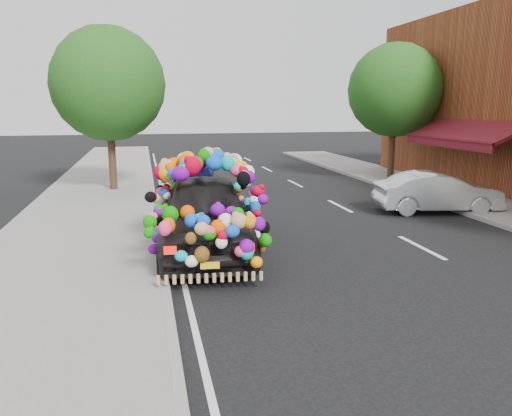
{
  "coord_description": "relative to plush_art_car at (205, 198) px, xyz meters",
  "views": [
    {
      "loc": [
        -2.62,
        -10.09,
        3.25
      ],
      "look_at": [
        -0.28,
        0.31,
        1.05
      ],
      "focal_mm": 35.0,
      "sensor_mm": 36.0,
      "label": 1
    }
  ],
  "objects": [
    {
      "name": "lane_markings",
      "position": [
        4.94,
        -0.82,
        -1.21
      ],
      "size": [
        6.0,
        50.0,
        0.01
      ],
      "primitive_type": null,
      "color": "silver",
      "rests_on": "ground"
    },
    {
      "name": "plush_art_car",
      "position": [
        0.0,
        0.0,
        0.0
      ],
      "size": [
        2.85,
        5.41,
        2.36
      ],
      "rotation": [
        0.0,
        0.0,
        -0.09
      ],
      "color": "black",
      "rests_on": "ground"
    },
    {
      "name": "footpath_far",
      "position": [
        9.54,
        2.18,
        -1.16
      ],
      "size": [
        3.0,
        40.0,
        0.12
      ],
      "primitive_type": "cube",
      "color": "gray",
      "rests_on": "ground"
    },
    {
      "name": "navy_sedan",
      "position": [
        0.41,
        6.42,
        -0.62
      ],
      "size": [
        2.29,
        4.32,
        1.19
      ],
      "primitive_type": "imported",
      "rotation": [
        0.0,
        0.0,
        -0.16
      ],
      "color": "black",
      "rests_on": "ground"
    },
    {
      "name": "tree_near_sidewalk",
      "position": [
        -2.46,
        8.68,
        2.8
      ],
      "size": [
        4.2,
        4.2,
        6.13
      ],
      "color": "#332114",
      "rests_on": "ground"
    },
    {
      "name": "kerb",
      "position": [
        -1.01,
        -0.82,
        -1.15
      ],
      "size": [
        0.15,
        60.0,
        0.13
      ],
      "primitive_type": "cube",
      "color": "gray",
      "rests_on": "ground"
    },
    {
      "name": "silver_hatchback",
      "position": [
        7.53,
        2.67,
        -0.6
      ],
      "size": [
        3.96,
        1.95,
        1.25
      ],
      "primitive_type": "imported",
      "rotation": [
        0.0,
        0.0,
        1.4
      ],
      "color": "silver",
      "rests_on": "ground"
    },
    {
      "name": "ground",
      "position": [
        1.34,
        -0.82,
        -1.22
      ],
      "size": [
        100.0,
        100.0,
        0.0
      ],
      "primitive_type": "plane",
      "color": "black",
      "rests_on": "ground"
    },
    {
      "name": "tree_far_b",
      "position": [
        9.34,
        9.18,
        2.67
      ],
      "size": [
        4.0,
        4.0,
        5.9
      ],
      "color": "#332114",
      "rests_on": "ground"
    },
    {
      "name": "sidewalk",
      "position": [
        -2.96,
        -0.82,
        -1.16
      ],
      "size": [
        4.0,
        60.0,
        0.12
      ],
      "primitive_type": "cube",
      "color": "gray",
      "rests_on": "ground"
    }
  ]
}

